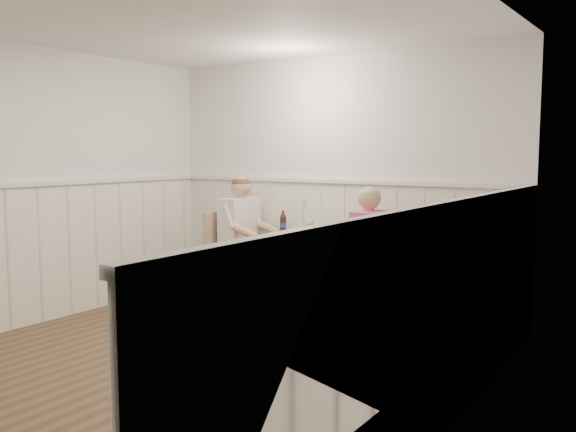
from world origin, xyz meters
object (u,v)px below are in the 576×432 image
object	(u,v)px
diner_cream	(243,248)
dining_table	(299,249)
man_in_pink	(367,267)
grass_vase	(302,219)
beer_bottle	(283,224)
chair_right	(369,278)
chair_left	(229,253)

from	to	relation	value
diner_cream	dining_table	bearing A→B (deg)	-4.06
man_in_pink	grass_vase	size ratio (longest dim) A/B	3.37
diner_cream	beer_bottle	xyz separation A→B (m)	(0.42, 0.17, 0.28)
dining_table	beer_bottle	world-z (taller)	beer_bottle
man_in_pink	diner_cream	xyz separation A→B (m)	(-1.56, 0.11, 0.02)
chair_right	diner_cream	xyz separation A→B (m)	(-1.53, 0.01, 0.14)
grass_vase	beer_bottle	bearing A→B (deg)	-175.73
diner_cream	grass_vase	size ratio (longest dim) A/B	3.50
dining_table	chair_left	world-z (taller)	chair_left
diner_cream	chair_left	bearing A→B (deg)	-133.96
man_in_pink	beer_bottle	xyz separation A→B (m)	(-1.14, 0.28, 0.30)
dining_table	grass_vase	xyz separation A→B (m)	(-0.13, 0.24, 0.28)
chair_right	grass_vase	distance (m)	1.03
chair_left	diner_cream	xyz separation A→B (m)	(0.11, 0.11, 0.05)
dining_table	chair_right	world-z (taller)	chair_right
grass_vase	man_in_pink	bearing A→B (deg)	-17.77
chair_right	man_in_pink	world-z (taller)	man_in_pink
diner_cream	beer_bottle	size ratio (longest dim) A/B	5.52
beer_bottle	dining_table	bearing A→B (deg)	-32.29
man_in_pink	grass_vase	xyz separation A→B (m)	(-0.91, 0.29, 0.37)
dining_table	grass_vase	distance (m)	0.39
grass_vase	diner_cream	bearing A→B (deg)	-164.02
chair_right	chair_left	world-z (taller)	chair_left
chair_right	chair_left	xyz separation A→B (m)	(-1.64, -0.10, 0.09)
dining_table	man_in_pink	world-z (taller)	man_in_pink
diner_cream	chair_right	bearing A→B (deg)	-0.33
dining_table	grass_vase	bearing A→B (deg)	117.71
dining_table	diner_cream	world-z (taller)	diner_cream
diner_cream	beer_bottle	bearing A→B (deg)	21.85
chair_left	grass_vase	world-z (taller)	grass_vase
dining_table	grass_vase	size ratio (longest dim) A/B	2.44
man_in_pink	chair_right	bearing A→B (deg)	107.28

